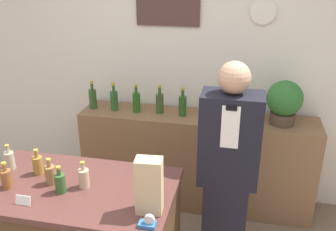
{
  "coord_description": "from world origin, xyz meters",
  "views": [
    {
      "loc": [
        0.58,
        -1.32,
        2.2
      ],
      "look_at": [
        0.06,
        1.11,
        1.16
      ],
      "focal_mm": 40.0,
      "sensor_mm": 36.0,
      "label": 1
    }
  ],
  "objects_px": {
    "paper_bag": "(149,186)",
    "tape_dispenser": "(148,223)",
    "shopkeeper": "(227,174)",
    "potted_plant": "(284,101)"
  },
  "relations": [
    {
      "from": "paper_bag",
      "to": "tape_dispenser",
      "type": "height_order",
      "value": "paper_bag"
    },
    {
      "from": "shopkeeper",
      "to": "potted_plant",
      "type": "bearing_deg",
      "value": 61.57
    },
    {
      "from": "paper_bag",
      "to": "tape_dispenser",
      "type": "xyz_separation_m",
      "value": [
        0.02,
        -0.13,
        -0.14
      ]
    },
    {
      "from": "potted_plant",
      "to": "paper_bag",
      "type": "relative_size",
      "value": 1.16
    },
    {
      "from": "potted_plant",
      "to": "paper_bag",
      "type": "xyz_separation_m",
      "value": [
        -0.79,
        -1.4,
        -0.04
      ]
    },
    {
      "from": "shopkeeper",
      "to": "paper_bag",
      "type": "xyz_separation_m",
      "value": [
        -0.39,
        -0.65,
        0.27
      ]
    },
    {
      "from": "shopkeeper",
      "to": "tape_dispenser",
      "type": "bearing_deg",
      "value": -115.19
    },
    {
      "from": "potted_plant",
      "to": "paper_bag",
      "type": "bearing_deg",
      "value": -119.6
    },
    {
      "from": "potted_plant",
      "to": "tape_dispenser",
      "type": "bearing_deg",
      "value": -116.79
    },
    {
      "from": "potted_plant",
      "to": "paper_bag",
      "type": "distance_m",
      "value": 1.61
    }
  ]
}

